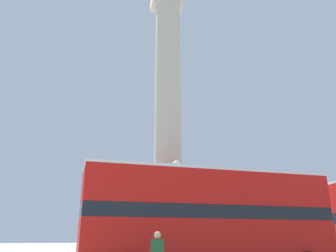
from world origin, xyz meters
TOP-DOWN VIEW (x-y plane):
  - monument_column at (0.00, 0.00)m, footprint 5.58×5.58m
  - bus_a at (0.74, -5.15)m, footprint 10.97×3.59m
  - equestrian_statue at (11.53, 5.53)m, footprint 3.41×2.51m
  - street_lamp at (-0.24, -3.36)m, footprint 0.44×0.44m

SIDE VIEW (x-z plane):
  - equestrian_statue at x=11.53m, z-range -1.27..4.19m
  - bus_a at x=0.74m, z-range 0.23..4.57m
  - street_lamp at x=-0.24m, z-range 0.41..5.64m
  - monument_column at x=0.00m, z-range -3.75..15.85m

